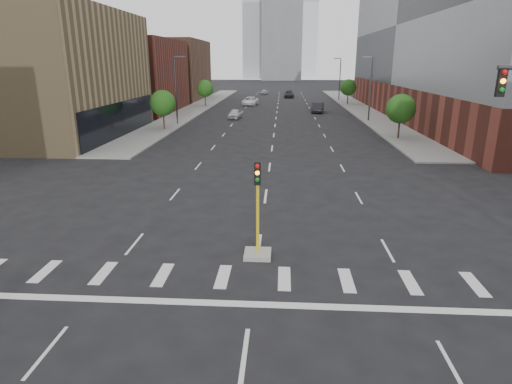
# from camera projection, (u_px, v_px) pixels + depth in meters

# --- Properties ---
(sidewalk_left_far) EXTENTS (5.00, 92.00, 0.15)m
(sidewalk_left_far) POSITION_uv_depth(u_px,v_px,m) (199.00, 106.00, 82.16)
(sidewalk_left_far) COLOR gray
(sidewalk_left_far) RESTS_ON ground
(sidewalk_right_far) EXTENTS (5.00, 92.00, 0.15)m
(sidewalk_right_far) POSITION_uv_depth(u_px,v_px,m) (357.00, 107.00, 80.39)
(sidewalk_right_far) COLOR gray
(sidewalk_right_far) RESTS_ON ground
(building_left_mid) EXTENTS (20.00, 24.00, 14.00)m
(building_left_mid) POSITION_uv_depth(u_px,v_px,m) (32.00, 74.00, 48.42)
(building_left_mid) COLOR #927952
(building_left_mid) RESTS_ON ground
(building_left_far_a) EXTENTS (20.00, 22.00, 12.00)m
(building_left_far_a) POSITION_uv_depth(u_px,v_px,m) (118.00, 76.00, 73.53)
(building_left_far_a) COLOR brown
(building_left_far_a) RESTS_ON ground
(building_left_far_b) EXTENTS (20.00, 24.00, 13.00)m
(building_left_far_b) POSITION_uv_depth(u_px,v_px,m) (159.00, 70.00, 98.19)
(building_left_far_b) COLOR brown
(building_left_far_b) RESTS_ON ground
(building_right_main) EXTENTS (24.00, 70.00, 22.00)m
(building_right_main) POSITION_uv_depth(u_px,v_px,m) (477.00, 43.00, 62.97)
(building_right_main) COLOR brown
(building_right_main) RESTS_ON ground
(tower_left) EXTENTS (22.00, 22.00, 70.00)m
(tower_left) POSITION_uv_depth(u_px,v_px,m) (266.00, 5.00, 210.82)
(tower_left) COLOR #B2B7BC
(tower_left) RESTS_ON ground
(tower_right) EXTENTS (20.00, 20.00, 80.00)m
(tower_right) POSITION_uv_depth(u_px,v_px,m) (300.00, 4.00, 246.46)
(tower_right) COLOR #B2B7BC
(tower_right) RESTS_ON ground
(tower_mid) EXTENTS (18.00, 18.00, 44.00)m
(tower_mid) POSITION_uv_depth(u_px,v_px,m) (282.00, 30.00, 195.07)
(tower_mid) COLOR slate
(tower_mid) RESTS_ON ground
(median_traffic_signal) EXTENTS (1.20, 1.20, 4.40)m
(median_traffic_signal) POSITION_uv_depth(u_px,v_px,m) (258.00, 236.00, 18.95)
(median_traffic_signal) COLOR #999993
(median_traffic_signal) RESTS_ON ground
(streetlight_right_a) EXTENTS (1.60, 0.22, 9.07)m
(streetlight_right_a) POSITION_uv_depth(u_px,v_px,m) (370.00, 86.00, 60.90)
(streetlight_right_a) COLOR #2D2D30
(streetlight_right_a) RESTS_ON ground
(streetlight_right_b) EXTENTS (1.60, 0.22, 9.07)m
(streetlight_right_b) POSITION_uv_depth(u_px,v_px,m) (340.00, 77.00, 94.30)
(streetlight_right_b) COLOR #2D2D30
(streetlight_right_b) RESTS_ON ground
(streetlight_left) EXTENTS (1.60, 0.22, 9.07)m
(streetlight_left) POSITION_uv_depth(u_px,v_px,m) (176.00, 87.00, 57.72)
(streetlight_left) COLOR #2D2D30
(streetlight_left) RESTS_ON ground
(tree_left_near) EXTENTS (3.20, 3.20, 4.85)m
(tree_left_near) POSITION_uv_depth(u_px,v_px,m) (163.00, 103.00, 53.45)
(tree_left_near) COLOR #382619
(tree_left_near) RESTS_ON ground
(tree_left_far) EXTENTS (3.20, 3.20, 4.85)m
(tree_left_far) POSITION_uv_depth(u_px,v_px,m) (205.00, 88.00, 82.08)
(tree_left_far) COLOR #382619
(tree_left_far) RESTS_ON ground
(tree_right_near) EXTENTS (3.20, 3.20, 4.85)m
(tree_right_near) POSITION_uv_depth(u_px,v_px,m) (401.00, 109.00, 47.03)
(tree_right_near) COLOR #382619
(tree_right_near) RESTS_ON ground
(tree_right_far) EXTENTS (3.20, 3.20, 4.85)m
(tree_right_far) POSITION_uv_depth(u_px,v_px,m) (348.00, 87.00, 85.20)
(tree_right_far) COLOR #382619
(tree_right_far) RESTS_ON ground
(car_near_left) EXTENTS (2.01, 4.24, 1.40)m
(car_near_left) POSITION_uv_depth(u_px,v_px,m) (235.00, 114.00, 65.14)
(car_near_left) COLOR silver
(car_near_left) RESTS_ON ground
(car_mid_right) EXTENTS (2.54, 5.39, 1.71)m
(car_mid_right) POSITION_uv_depth(u_px,v_px,m) (318.00, 107.00, 72.86)
(car_mid_right) COLOR black
(car_mid_right) RESTS_ON ground
(car_far_left) EXTENTS (3.20, 6.06, 1.62)m
(car_far_left) POSITION_uv_depth(u_px,v_px,m) (250.00, 101.00, 85.13)
(car_far_left) COLOR silver
(car_far_left) RESTS_ON ground
(car_deep_right) EXTENTS (2.51, 5.61, 1.60)m
(car_deep_right) POSITION_uv_depth(u_px,v_px,m) (289.00, 94.00, 102.61)
(car_deep_right) COLOR black
(car_deep_right) RESTS_ON ground
(car_distant) EXTENTS (2.21, 4.16, 1.35)m
(car_distant) POSITION_uv_depth(u_px,v_px,m) (264.00, 92.00, 112.00)
(car_distant) COLOR #9F9EA3
(car_distant) RESTS_ON ground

